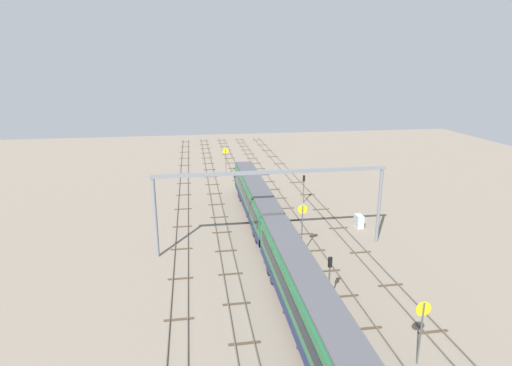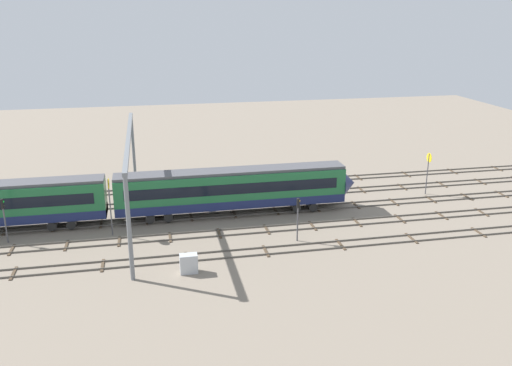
{
  "view_description": "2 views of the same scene",
  "coord_description": "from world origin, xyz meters",
  "px_view_note": "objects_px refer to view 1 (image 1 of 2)",
  "views": [
    {
      "loc": [
        -49.95,
        8.08,
        19.9
      ],
      "look_at": [
        6.67,
        -0.82,
        3.46
      ],
      "focal_mm": 29.08,
      "sensor_mm": 36.0,
      "label": 1
    },
    {
      "loc": [
        -6.09,
        -52.43,
        20.62
      ],
      "look_at": [
        4.65,
        0.01,
        3.33
      ],
      "focal_mm": 37.46,
      "sensor_mm": 36.0,
      "label": 2
    }
  ],
  "objects_px": {
    "speed_sign_mid_trackside": "(422,322)",
    "signal_light_trackside_approach": "(329,273)",
    "speed_sign_near_foreground": "(302,222)",
    "signal_light_trackside_departure": "(304,185)",
    "speed_sign_far_trackside": "(226,157)",
    "relay_cabinet": "(359,221)",
    "overhead_gantry": "(272,188)",
    "train": "(303,293)"
  },
  "relations": [
    {
      "from": "signal_light_trackside_approach",
      "to": "speed_sign_near_foreground",
      "type": "bearing_deg",
      "value": -0.79
    },
    {
      "from": "speed_sign_far_trackside",
      "to": "relay_cabinet",
      "type": "xyz_separation_m",
      "value": [
        -29.04,
        -14.35,
        -2.57
      ]
    },
    {
      "from": "speed_sign_far_trackside",
      "to": "signal_light_trackside_approach",
      "type": "xyz_separation_m",
      "value": [
        -45.1,
        -4.97,
        -0.54
      ]
    },
    {
      "from": "speed_sign_mid_trackside",
      "to": "signal_light_trackside_departure",
      "type": "relative_size",
      "value": 1.14
    },
    {
      "from": "train",
      "to": "speed_sign_mid_trackside",
      "type": "distance_m",
      "value": 8.82
    },
    {
      "from": "speed_sign_mid_trackside",
      "to": "signal_light_trackside_approach",
      "type": "bearing_deg",
      "value": 23.7
    },
    {
      "from": "speed_sign_mid_trackside",
      "to": "relay_cabinet",
      "type": "relative_size",
      "value": 2.96
    },
    {
      "from": "signal_light_trackside_approach",
      "to": "signal_light_trackside_departure",
      "type": "bearing_deg",
      "value": -10.64
    },
    {
      "from": "signal_light_trackside_departure",
      "to": "speed_sign_mid_trackside",
      "type": "bearing_deg",
      "value": 177.77
    },
    {
      "from": "overhead_gantry",
      "to": "speed_sign_far_trackside",
      "type": "bearing_deg",
      "value": 3.77
    },
    {
      "from": "overhead_gantry",
      "to": "speed_sign_far_trackside",
      "type": "xyz_separation_m",
      "value": [
        33.57,
        2.21,
        -3.74
      ]
    },
    {
      "from": "speed_sign_near_foreground",
      "to": "signal_light_trackside_departure",
      "type": "height_order",
      "value": "speed_sign_near_foreground"
    },
    {
      "from": "train",
      "to": "signal_light_trackside_approach",
      "type": "bearing_deg",
      "value": -50.14
    },
    {
      "from": "speed_sign_mid_trackside",
      "to": "signal_light_trackside_approach",
      "type": "distance_m",
      "value": 9.05
    },
    {
      "from": "overhead_gantry",
      "to": "speed_sign_near_foreground",
      "type": "xyz_separation_m",
      "value": [
        -2.04,
        -2.89,
        -3.35
      ]
    },
    {
      "from": "overhead_gantry",
      "to": "relay_cabinet",
      "type": "distance_m",
      "value": 14.41
    },
    {
      "from": "overhead_gantry",
      "to": "speed_sign_mid_trackside",
      "type": "bearing_deg",
      "value": -162.12
    },
    {
      "from": "speed_sign_mid_trackside",
      "to": "speed_sign_far_trackside",
      "type": "distance_m",
      "value": 54.06
    },
    {
      "from": "speed_sign_near_foreground",
      "to": "speed_sign_mid_trackside",
      "type": "bearing_deg",
      "value": -168.84
    },
    {
      "from": "speed_sign_mid_trackside",
      "to": "relay_cabinet",
      "type": "xyz_separation_m",
      "value": [
        24.33,
        -5.75,
        -2.45
      ]
    },
    {
      "from": "overhead_gantry",
      "to": "signal_light_trackside_departure",
      "type": "distance_m",
      "value": 17.47
    },
    {
      "from": "signal_light_trackside_approach",
      "to": "relay_cabinet",
      "type": "distance_m",
      "value": 18.71
    },
    {
      "from": "signal_light_trackside_departure",
      "to": "relay_cabinet",
      "type": "relative_size",
      "value": 2.6
    },
    {
      "from": "speed_sign_far_trackside",
      "to": "speed_sign_near_foreground",
      "type": "bearing_deg",
      "value": -171.86
    },
    {
      "from": "overhead_gantry",
      "to": "signal_light_trackside_approach",
      "type": "height_order",
      "value": "overhead_gantry"
    },
    {
      "from": "relay_cabinet",
      "to": "speed_sign_near_foreground",
      "type": "bearing_deg",
      "value": 125.38
    },
    {
      "from": "relay_cabinet",
      "to": "signal_light_trackside_departure",
      "type": "bearing_deg",
      "value": 22.67
    },
    {
      "from": "train",
      "to": "overhead_gantry",
      "type": "distance_m",
      "value": 14.74
    },
    {
      "from": "signal_light_trackside_departure",
      "to": "speed_sign_far_trackside",
      "type": "bearing_deg",
      "value": 28.25
    },
    {
      "from": "speed_sign_mid_trackside",
      "to": "speed_sign_near_foreground",
      "type": "bearing_deg",
      "value": 11.16
    },
    {
      "from": "train",
      "to": "signal_light_trackside_departure",
      "type": "distance_m",
      "value": 30.17
    },
    {
      "from": "speed_sign_mid_trackside",
      "to": "speed_sign_far_trackside",
      "type": "xyz_separation_m",
      "value": [
        53.37,
        8.6,
        0.12
      ]
    },
    {
      "from": "signal_light_trackside_approach",
      "to": "speed_sign_mid_trackside",
      "type": "bearing_deg",
      "value": -156.3
    },
    {
      "from": "train",
      "to": "speed_sign_near_foreground",
      "type": "distance_m",
      "value": 12.46
    },
    {
      "from": "overhead_gantry",
      "to": "speed_sign_mid_trackside",
      "type": "height_order",
      "value": "overhead_gantry"
    },
    {
      "from": "signal_light_trackside_approach",
      "to": "overhead_gantry",
      "type": "bearing_deg",
      "value": 13.45
    },
    {
      "from": "overhead_gantry",
      "to": "speed_sign_near_foreground",
      "type": "relative_size",
      "value": 4.46
    },
    {
      "from": "speed_sign_near_foreground",
      "to": "speed_sign_far_trackside",
      "type": "distance_m",
      "value": 35.98
    },
    {
      "from": "signal_light_trackside_approach",
      "to": "signal_light_trackside_departure",
      "type": "distance_m",
      "value": 27.04
    },
    {
      "from": "speed_sign_near_foreground",
      "to": "relay_cabinet",
      "type": "bearing_deg",
      "value": -54.62
    },
    {
      "from": "overhead_gantry",
      "to": "speed_sign_near_foreground",
      "type": "height_order",
      "value": "overhead_gantry"
    },
    {
      "from": "speed_sign_mid_trackside",
      "to": "relay_cabinet",
      "type": "distance_m",
      "value": 25.12
    }
  ]
}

